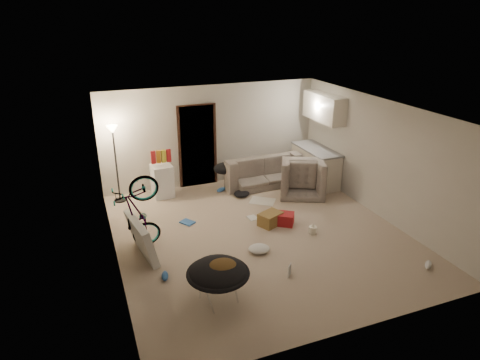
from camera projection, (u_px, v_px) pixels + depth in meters
name	position (u px, v px, depth m)	size (l,w,h in m)	color
floor	(259.00, 234.00, 8.55)	(5.50, 6.00, 0.02)	#B7A28C
ceiling	(262.00, 110.00, 7.61)	(5.50, 6.00, 0.02)	white
wall_back	(212.00, 135.00, 10.68)	(5.50, 0.02, 2.50)	beige
wall_front	(355.00, 255.00, 5.47)	(5.50, 0.02, 2.50)	beige
wall_left	(110.00, 198.00, 7.15)	(0.02, 6.00, 2.50)	beige
wall_right	(380.00, 159.00, 9.00)	(0.02, 6.00, 2.50)	beige
doorway	(197.00, 146.00, 10.60)	(0.85, 0.10, 2.04)	black
door_trim	(198.00, 146.00, 10.57)	(0.97, 0.04, 2.10)	#321A11
floor_lamp	(114.00, 147.00, 9.54)	(0.28, 0.28, 1.81)	black
kitchen_counter	(315.00, 166.00, 10.92)	(0.60, 1.50, 0.88)	silver
counter_top	(316.00, 149.00, 10.75)	(0.64, 1.54, 0.04)	gray
kitchen_uppers	(324.00, 107.00, 10.41)	(0.38, 1.40, 0.65)	silver
sofa	(260.00, 173.00, 10.92)	(1.99, 0.78, 0.58)	#353C36
armchair	(301.00, 179.00, 10.40)	(1.04, 0.91, 0.67)	#353C36
bicycle	(139.00, 230.00, 7.87)	(0.53, 1.53, 0.81)	black
book_asset	(288.00, 278.00, 7.14)	(0.16, 0.21, 0.02)	maroon
mini_fridge	(162.00, 181.00, 10.13)	(0.46, 0.46, 0.78)	white
snack_box_0	(153.00, 157.00, 9.85)	(0.10, 0.07, 0.30)	maroon
snack_box_1	(158.00, 157.00, 9.89)	(0.10, 0.07, 0.30)	#B36C16
snack_box_2	(164.00, 156.00, 9.93)	(0.10, 0.07, 0.30)	gold
snack_box_3	(169.00, 156.00, 9.97)	(0.10, 0.07, 0.30)	maroon
saucer_chair	(218.00, 278.00, 6.45)	(0.96, 0.96, 0.68)	silver
hoodie	(222.00, 267.00, 6.36)	(0.48, 0.40, 0.22)	brown
sofa_drape	(225.00, 168.00, 10.51)	(0.56, 0.46, 0.28)	black
tv_box	(141.00, 238.00, 7.66)	(0.13, 1.11, 0.73)	silver
drink_case_a	(270.00, 219.00, 8.86)	(0.47, 0.34, 0.27)	brown
drink_case_b	(283.00, 219.00, 8.89)	(0.42, 0.31, 0.25)	maroon
juicer	(313.00, 229.00, 8.53)	(0.16, 0.16, 0.22)	silver
newspaper	(262.00, 201.00, 10.00)	(0.43, 0.57, 0.01)	silver
book_blue	(187.00, 222.00, 8.98)	(0.21, 0.29, 0.03)	#3166B4
book_white	(253.00, 218.00, 9.17)	(0.19, 0.25, 0.02)	silver
shoe_0	(221.00, 190.00, 10.51)	(0.27, 0.11, 0.10)	#3166B4
shoe_2	(165.00, 276.00, 7.12)	(0.27, 0.11, 0.10)	#3166B4
shoe_4	(428.00, 265.00, 7.44)	(0.26, 0.11, 0.10)	white
clothes_lump_b	(242.00, 194.00, 10.26)	(0.41, 0.36, 0.12)	black
clothes_lump_c	(259.00, 249.00, 7.90)	(0.40, 0.34, 0.12)	silver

